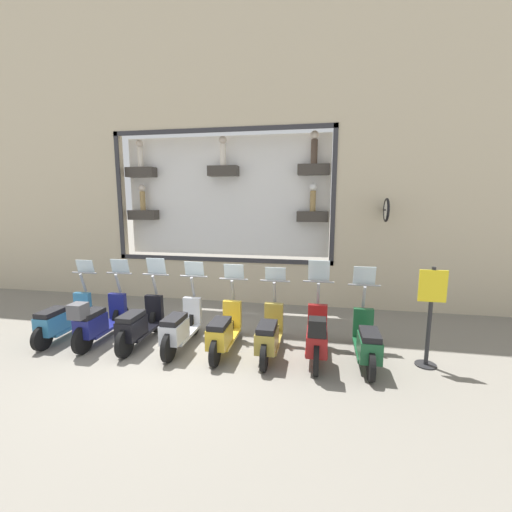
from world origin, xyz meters
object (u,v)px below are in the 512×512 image
(scooter_silver_4, at_px, (181,327))
(scooter_black_5, at_px, (139,324))
(scooter_olive_2, at_px, (269,334))
(shop_sign_post, at_px, (430,313))
(scooter_navy_6, at_px, (98,320))
(scooter_teal_7, at_px, (62,319))
(scooter_green_0, at_px, (367,342))
(scooter_yellow_3, at_px, (224,331))
(scooter_red_1, at_px, (317,336))

(scooter_silver_4, distance_m, scooter_black_5, 0.87)
(scooter_olive_2, xyz_separation_m, scooter_silver_4, (0.01, 1.74, 0.02))
(scooter_silver_4, relative_size, shop_sign_post, 1.02)
(scooter_navy_6, bearing_deg, scooter_olive_2, -89.12)
(scooter_olive_2, distance_m, scooter_black_5, 2.61)
(scooter_silver_4, height_order, scooter_teal_7, scooter_silver_4)
(scooter_green_0, xyz_separation_m, scooter_yellow_3, (-0.00, 2.61, 0.00))
(scooter_green_0, distance_m, shop_sign_post, 1.17)
(scooter_red_1, height_order, scooter_teal_7, scooter_red_1)
(scooter_black_5, bearing_deg, scooter_silver_4, -90.10)
(scooter_red_1, height_order, scooter_black_5, scooter_red_1)
(scooter_green_0, bearing_deg, scooter_black_5, 89.93)
(shop_sign_post, bearing_deg, scooter_yellow_3, 92.20)
(scooter_teal_7, xyz_separation_m, shop_sign_post, (0.14, -7.11, 0.54))
(scooter_olive_2, bearing_deg, scooter_navy_6, 90.88)
(scooter_navy_6, bearing_deg, scooter_black_5, -86.00)
(shop_sign_post, bearing_deg, scooter_olive_2, 92.92)
(scooter_yellow_3, relative_size, shop_sign_post, 1.02)
(scooter_red_1, distance_m, scooter_teal_7, 5.21)
(scooter_green_0, height_order, scooter_red_1, scooter_red_1)
(scooter_olive_2, xyz_separation_m, scooter_yellow_3, (0.00, 0.87, 0.00))
(scooter_navy_6, distance_m, shop_sign_post, 6.26)
(scooter_yellow_3, bearing_deg, scooter_silver_4, 89.69)
(scooter_silver_4, distance_m, shop_sign_post, 4.53)
(scooter_green_0, bearing_deg, scooter_red_1, 93.40)
(scooter_red_1, distance_m, scooter_yellow_3, 1.74)
(scooter_yellow_3, relative_size, scooter_silver_4, 0.99)
(scooter_olive_2, relative_size, scooter_yellow_3, 1.00)
(scooter_silver_4, distance_m, scooter_teal_7, 2.61)
(scooter_olive_2, distance_m, scooter_yellow_3, 0.87)
(scooter_teal_7, bearing_deg, scooter_green_0, -89.98)
(scooter_red_1, bearing_deg, scooter_yellow_3, 88.31)
(scooter_green_0, height_order, scooter_teal_7, scooter_green_0)
(scooter_yellow_3, relative_size, scooter_black_5, 0.99)
(scooter_olive_2, bearing_deg, scooter_red_1, -93.29)
(scooter_silver_4, height_order, scooter_black_5, scooter_black_5)
(scooter_olive_2, bearing_deg, scooter_yellow_3, 89.92)
(scooter_yellow_3, relative_size, scooter_navy_6, 0.99)
(scooter_yellow_3, bearing_deg, scooter_olive_2, -90.08)
(scooter_yellow_3, bearing_deg, scooter_green_0, -89.99)
(scooter_black_5, bearing_deg, scooter_navy_6, 94.00)
(scooter_yellow_3, xyz_separation_m, shop_sign_post, (0.14, -3.63, 0.53))
(scooter_black_5, distance_m, shop_sign_post, 5.40)
(shop_sign_post, bearing_deg, scooter_silver_4, 91.72)
(scooter_yellow_3, distance_m, shop_sign_post, 3.68)
(scooter_olive_2, distance_m, scooter_silver_4, 1.74)
(scooter_red_1, xyz_separation_m, scooter_teal_7, (0.05, 5.21, -0.06))
(scooter_navy_6, relative_size, scooter_teal_7, 1.01)
(scooter_olive_2, relative_size, scooter_black_5, 0.99)
(scooter_red_1, relative_size, scooter_silver_4, 1.00)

